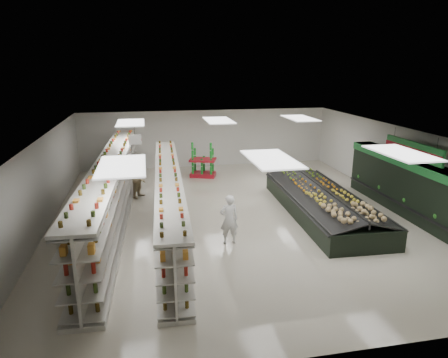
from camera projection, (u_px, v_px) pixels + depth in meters
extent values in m
plane|color=beige|center=(237.00, 215.00, 15.63)|extent=(16.00, 16.00, 0.00)
cube|color=white|center=(238.00, 134.00, 14.74)|extent=(14.00, 16.00, 0.02)
cube|color=silver|center=(206.00, 138.00, 22.73)|extent=(14.00, 0.02, 3.20)
cube|color=silver|center=(332.00, 285.00, 7.64)|extent=(14.00, 0.02, 3.20)
cube|color=silver|center=(42.00, 186.00, 13.89)|extent=(0.02, 16.00, 3.20)
cube|color=silver|center=(403.00, 167.00, 16.48)|extent=(0.02, 16.00, 3.20)
cube|color=black|center=(415.00, 190.00, 15.12)|extent=(0.80, 8.00, 2.20)
cube|color=#1F7632|center=(418.00, 165.00, 14.86)|extent=(0.85, 8.00, 0.30)
cube|color=black|center=(407.00, 204.00, 15.23)|extent=(0.55, 7.80, 0.15)
cube|color=#BAB7AE|center=(412.00, 183.00, 15.03)|extent=(0.45, 7.70, 0.03)
cube|color=#BAB7AE|center=(413.00, 176.00, 14.94)|extent=(0.45, 7.70, 0.03)
cube|color=white|center=(133.00, 163.00, 12.27)|extent=(0.50, 0.06, 0.40)
cube|color=maroon|center=(133.00, 163.00, 12.27)|extent=(0.52, 0.02, 0.12)
cylinder|color=black|center=(132.00, 153.00, 12.19)|extent=(0.01, 0.01, 0.50)
cube|color=white|center=(135.00, 140.00, 16.05)|extent=(0.50, 0.06, 0.40)
cube|color=maroon|center=(135.00, 140.00, 16.05)|extent=(0.52, 0.02, 0.12)
cylinder|color=black|center=(134.00, 132.00, 15.96)|extent=(0.01, 0.01, 0.50)
cube|color=#1F7632|center=(413.00, 150.00, 14.64)|extent=(0.10, 3.20, 0.60)
cube|color=maroon|center=(412.00, 150.00, 14.63)|extent=(0.03, 3.20, 0.18)
cylinder|color=black|center=(437.00, 145.00, 13.40)|extent=(0.01, 0.01, 0.50)
cylinder|color=black|center=(395.00, 134.00, 15.66)|extent=(0.01, 0.01, 0.50)
cube|color=silver|center=(115.00, 218.00, 15.12)|extent=(1.58, 13.50, 0.13)
cube|color=silver|center=(113.00, 191.00, 14.83)|extent=(0.64, 13.46, 2.24)
cube|color=silver|center=(110.00, 161.00, 14.50)|extent=(1.58, 13.50, 0.09)
cube|color=#BAB7AE|center=(108.00, 215.00, 15.04)|extent=(1.06, 13.36, 0.03)
cube|color=#BAB7AE|center=(107.00, 203.00, 14.91)|extent=(1.06, 13.36, 0.03)
cube|color=#BAB7AE|center=(106.00, 190.00, 14.77)|extent=(1.06, 13.36, 0.03)
cube|color=#BAB7AE|center=(104.00, 177.00, 14.64)|extent=(1.06, 13.36, 0.03)
cube|color=#BAB7AE|center=(103.00, 164.00, 14.50)|extent=(1.06, 13.36, 0.03)
cube|color=#BAB7AE|center=(122.00, 214.00, 15.12)|extent=(1.06, 13.36, 0.03)
cube|color=#BAB7AE|center=(121.00, 202.00, 14.98)|extent=(1.06, 13.36, 0.03)
cube|color=#BAB7AE|center=(120.00, 190.00, 14.85)|extent=(1.06, 13.36, 0.03)
cube|color=#BAB7AE|center=(119.00, 177.00, 14.71)|extent=(1.06, 13.36, 0.03)
cube|color=#BAB7AE|center=(118.00, 164.00, 14.58)|extent=(1.06, 13.36, 0.03)
cube|color=silver|center=(170.00, 225.00, 14.50)|extent=(1.30, 11.71, 0.12)
cube|color=silver|center=(169.00, 201.00, 14.25)|extent=(0.49, 11.68, 1.95)
cube|color=silver|center=(168.00, 174.00, 13.97)|extent=(1.30, 11.71, 0.08)
cube|color=#BAB7AE|center=(164.00, 222.00, 14.44)|extent=(0.85, 11.59, 0.03)
cube|color=#BAB7AE|center=(163.00, 211.00, 14.32)|extent=(0.85, 11.59, 0.03)
cube|color=#BAB7AE|center=(163.00, 200.00, 14.20)|extent=(0.85, 11.59, 0.03)
cube|color=#BAB7AE|center=(162.00, 188.00, 14.08)|extent=(0.85, 11.59, 0.03)
cube|color=#BAB7AE|center=(161.00, 177.00, 13.97)|extent=(0.85, 11.59, 0.03)
cube|color=#BAB7AE|center=(176.00, 221.00, 14.50)|extent=(0.85, 11.59, 0.03)
cube|color=#BAB7AE|center=(176.00, 210.00, 14.39)|extent=(0.85, 11.59, 0.03)
cube|color=#BAB7AE|center=(175.00, 199.00, 14.27)|extent=(0.85, 11.59, 0.03)
cube|color=#BAB7AE|center=(175.00, 188.00, 14.15)|extent=(0.85, 11.59, 0.03)
cube|color=#BAB7AE|center=(174.00, 176.00, 14.03)|extent=(0.85, 11.59, 0.03)
cube|color=black|center=(322.00, 205.00, 15.63)|extent=(2.75, 7.38, 0.73)
cube|color=#262626|center=(293.00, 197.00, 15.34)|extent=(0.31, 7.30, 0.06)
cube|color=#262626|center=(352.00, 194.00, 15.71)|extent=(0.31, 7.30, 0.06)
cube|color=black|center=(307.00, 194.00, 15.40)|extent=(1.59, 7.24, 0.37)
cube|color=black|center=(339.00, 192.00, 15.60)|extent=(1.59, 7.24, 0.37)
cube|color=#262626|center=(323.00, 190.00, 15.47)|extent=(0.30, 7.20, 0.26)
cube|color=maroon|center=(203.00, 174.00, 20.94)|extent=(1.47, 1.20, 0.21)
cube|color=#B31724|center=(203.00, 160.00, 20.72)|extent=(1.53, 1.26, 0.11)
imported|color=white|center=(229.00, 219.00, 12.92)|extent=(0.63, 0.44, 1.67)
imported|color=tan|center=(140.00, 178.00, 17.47)|extent=(0.89, 0.98, 1.72)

